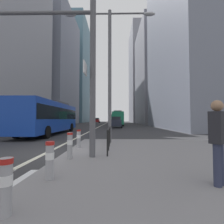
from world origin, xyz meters
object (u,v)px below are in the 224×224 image
(city_bus_red_receding, at_px, (117,118))
(pedestrian_waiting, at_px, (218,137))
(car_oncoming_mid, at_px, (97,120))
(street_lamp_post, at_px, (110,57))
(bollard_left, at_px, (50,158))
(bollard_front, at_px, (5,184))
(city_bus_red_distant, at_px, (115,118))
(traffic_signal_gantry, at_px, (36,50))
(city_bus_blue_oncoming, at_px, (50,116))
(car_receding_far, at_px, (114,121))
(bollard_right, at_px, (70,144))
(bollard_back, at_px, (79,138))
(car_receding_near, at_px, (116,122))

(city_bus_red_receding, relative_size, pedestrian_waiting, 6.19)
(city_bus_red_receding, relative_size, car_oncoming_mid, 2.54)
(street_lamp_post, relative_size, bollard_left, 9.26)
(bollard_front, bearing_deg, city_bus_red_distant, 88.24)
(traffic_signal_gantry, height_order, street_lamp_post, street_lamp_post)
(street_lamp_post, height_order, bollard_front, street_lamp_post)
(city_bus_blue_oncoming, xyz_separation_m, street_lamp_post, (6.21, -6.74, 3.45))
(car_receding_far, xyz_separation_m, bollard_left, (-1.39, -45.32, -0.36))
(street_lamp_post, height_order, bollard_left, street_lamp_post)
(traffic_signal_gantry, distance_m, bollard_left, 4.43)
(bollard_front, relative_size, bollard_right, 0.90)
(city_bus_blue_oncoming, xyz_separation_m, bollard_back, (4.77, -8.57, -1.21))
(city_bus_red_distant, bearing_deg, car_receding_near, -89.77)
(city_bus_red_distant, relative_size, bollard_back, 12.42)
(bollard_front, xyz_separation_m, bollard_right, (-0.01, 3.42, 0.05))
(city_bus_red_distant, xyz_separation_m, bollard_back, (-1.89, -50.47, -1.21))
(car_oncoming_mid, xyz_separation_m, bollard_back, (5.15, -56.98, -0.36))
(car_receding_near, height_order, bollard_front, car_receding_near)
(car_receding_near, distance_m, traffic_signal_gantry, 23.31)
(bollard_front, distance_m, pedestrian_waiting, 3.93)
(car_receding_far, bearing_deg, pedestrian_waiting, -87.17)
(car_receding_far, bearing_deg, city_bus_blue_oncoming, -101.15)
(car_receding_near, bearing_deg, bollard_left, -93.99)
(bollard_front, distance_m, bollard_left, 1.41)
(city_bus_red_distant, bearing_deg, bollard_back, -92.15)
(car_receding_near, height_order, street_lamp_post, street_lamp_post)
(city_bus_blue_oncoming, bearing_deg, bollard_right, -65.38)
(traffic_signal_gantry, xyz_separation_m, bollard_front, (1.41, -3.68, -3.52))
(car_receding_near, height_order, bollard_left, car_receding_near)
(car_oncoming_mid, bearing_deg, bollard_right, -84.86)
(bollard_right, xyz_separation_m, bollard_back, (-0.17, 2.20, -0.02))
(city_bus_red_receding, relative_size, car_receding_near, 2.62)
(bollard_left, bearing_deg, car_oncoming_mid, 95.05)
(pedestrian_waiting, bearing_deg, traffic_signal_gantry, 153.69)
(city_bus_red_receding, bearing_deg, bollard_left, -93.38)
(city_bus_red_receding, xyz_separation_m, car_receding_far, (-0.74, 9.37, -0.85))
(city_bus_blue_oncoming, xyz_separation_m, car_oncoming_mid, (-0.38, 48.41, -0.85))
(city_bus_blue_oncoming, xyz_separation_m, car_receding_near, (6.78, 12.36, -0.85))
(car_oncoming_mid, bearing_deg, city_bus_red_receding, -73.39)
(car_receding_near, bearing_deg, bollard_back, -95.49)
(traffic_signal_gantry, relative_size, bollard_left, 7.45)
(city_bus_blue_oncoming, bearing_deg, city_bus_red_receding, 72.85)
(city_bus_red_receding, xyz_separation_m, city_bus_red_distant, (-0.49, 18.73, -0.00))
(car_receding_near, bearing_deg, car_receding_far, 91.04)
(car_receding_far, distance_m, traffic_signal_gantry, 43.26)
(car_oncoming_mid, relative_size, traffic_signal_gantry, 0.67)
(city_bus_red_receding, bearing_deg, pedestrian_waiting, -87.60)
(car_oncoming_mid, relative_size, bollard_back, 5.02)
(bollard_front, distance_m, bollard_right, 3.42)
(city_bus_red_receding, bearing_deg, bollard_front, -93.38)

